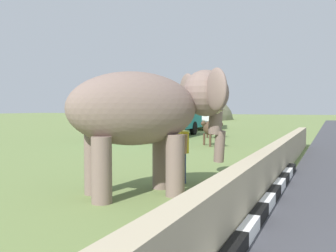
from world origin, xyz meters
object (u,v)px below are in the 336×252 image
(bus_teal, at_px, (163,107))
(person_handler, at_px, (182,149))
(cow_mid, at_px, (214,125))
(cow_near, at_px, (211,130))
(elephant, at_px, (149,111))
(bus_white, at_px, (199,107))

(bus_teal, bearing_deg, person_handler, -153.19)
(bus_teal, height_order, cow_mid, bus_teal)
(cow_mid, bearing_deg, cow_near, -164.57)
(elephant, distance_m, bus_teal, 16.78)
(bus_teal, bearing_deg, cow_near, -131.44)
(bus_teal, bearing_deg, cow_mid, -72.74)
(elephant, distance_m, cow_near, 11.40)
(bus_teal, xyz_separation_m, cow_mid, (1.03, -3.31, -1.21))
(bus_teal, distance_m, cow_mid, 3.67)
(cow_near, xyz_separation_m, cow_mid, (5.22, 1.44, 0.00))
(elephant, distance_m, cow_mid, 16.78)
(elephant, height_order, bus_teal, bus_teal)
(person_handler, bearing_deg, cow_near, 13.13)
(elephant, bearing_deg, cow_mid, 11.90)
(elephant, relative_size, bus_white, 0.45)
(bus_white, relative_size, cow_near, 4.93)
(elephant, bearing_deg, cow_near, 10.22)
(bus_white, bearing_deg, person_handler, -161.59)
(cow_near, bearing_deg, bus_teal, 48.56)
(person_handler, bearing_deg, elephant, 171.01)
(person_handler, bearing_deg, bus_teal, 26.81)
(cow_mid, bearing_deg, person_handler, -166.06)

